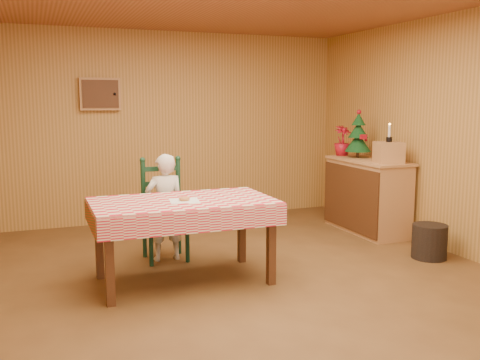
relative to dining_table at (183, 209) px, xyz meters
name	(u,v)px	position (x,y,z in m)	size (l,w,h in m)	color
ground	(248,287)	(0.50, -0.36, -0.69)	(6.00, 6.00, 0.00)	brown
cabin_walls	(227,84)	(0.49, 0.17, 1.14)	(5.10, 6.05, 2.65)	#BB8943
dining_table	(183,209)	(0.00, 0.00, 0.00)	(1.66, 0.96, 0.77)	#4F2B15
ladder_chair	(164,212)	(0.00, 0.79, -0.18)	(0.44, 0.40, 1.08)	#10311C
seated_child	(165,207)	(0.00, 0.73, -0.13)	(0.41, 0.27, 1.12)	silver
napkin	(184,201)	(0.00, -0.05, 0.08)	(0.26, 0.26, 0.00)	white
donut	(184,199)	(0.00, -0.05, 0.10)	(0.10, 0.10, 0.03)	#D0854A
shelf_unit	(367,196)	(2.68, 1.01, -0.22)	(0.54, 1.24, 0.93)	tan
crate	(389,152)	(2.69, 0.61, 0.37)	(0.30, 0.30, 0.25)	tan
christmas_tree	(358,136)	(2.69, 1.26, 0.52)	(0.34, 0.34, 0.62)	#4F2B15
flower_arrangement	(342,141)	(2.64, 1.56, 0.44)	(0.23, 0.23, 0.40)	maroon
candle_set	(389,137)	(2.69, 0.61, 0.56)	(0.07, 0.07, 0.22)	black
storage_bin	(429,241)	(2.63, -0.23, -0.50)	(0.37, 0.37, 0.37)	black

